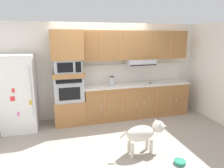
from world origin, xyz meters
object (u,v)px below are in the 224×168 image
at_px(electric_kettle, 112,81).
at_px(dog, 144,133).
at_px(built_in_oven, 69,88).
at_px(microwave, 68,66).
at_px(refrigerator, 18,93).
at_px(dog_food_bowl, 180,162).
at_px(screwdriver, 151,83).

xyz_separation_m(electric_kettle, dog, (0.16, -1.73, -0.63)).
xyz_separation_m(built_in_oven, dog, (1.24, -1.77, -0.50)).
bearing_deg(built_in_oven, microwave, -0.77).
relative_size(refrigerator, microwave, 2.73).
distance_m(built_in_oven, microwave, 0.56).
distance_m(microwave, dog_food_bowl, 3.17).
bearing_deg(refrigerator, microwave, 3.39).
xyz_separation_m(refrigerator, dog, (2.39, -1.71, -0.47)).
bearing_deg(microwave, built_in_oven, 179.23).
height_order(microwave, screwdriver, microwave).
xyz_separation_m(microwave, dog, (1.24, -1.77, -1.05)).
bearing_deg(dog_food_bowl, refrigerator, 142.41).
distance_m(built_in_oven, electric_kettle, 1.10).
distance_m(refrigerator, microwave, 1.28).
height_order(built_in_oven, screwdriver, built_in_oven).
height_order(microwave, dog, microwave).
bearing_deg(microwave, electric_kettle, -2.49).
distance_m(dog, dog_food_bowl, 0.77).
xyz_separation_m(refrigerator, built_in_oven, (1.14, 0.07, 0.02)).
bearing_deg(microwave, refrigerator, -176.61).
bearing_deg(dog, screwdriver, 57.64).
bearing_deg(screwdriver, dog, -118.62).
bearing_deg(electric_kettle, screwdriver, -3.54).
height_order(built_in_oven, dog, built_in_oven).
relative_size(dog, dog_food_bowl, 4.89).
distance_m(microwave, screwdriver, 2.22).
xyz_separation_m(refrigerator, screwdriver, (3.29, -0.05, 0.05)).
height_order(refrigerator, built_in_oven, refrigerator).
distance_m(microwave, dog, 2.41).
height_order(screwdriver, electric_kettle, electric_kettle).
relative_size(screwdriver, dog, 0.16).
distance_m(built_in_oven, screwdriver, 2.15).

